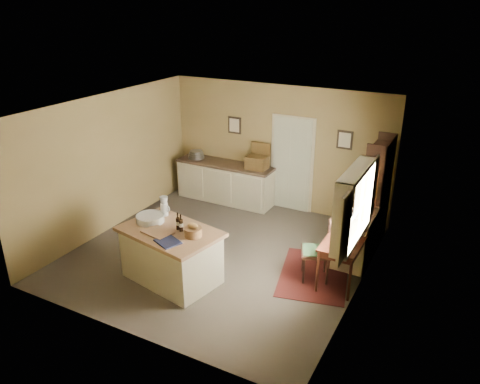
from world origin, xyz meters
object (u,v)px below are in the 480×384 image
object	(u,v)px
work_island	(171,253)
desk_chair	(316,252)
writing_desk	(343,246)
sideboard	(226,181)
shelving_unit	(379,192)
right_cabinet	(355,237)

from	to	relation	value
work_island	desk_chair	size ratio (longest dim) A/B	1.77
work_island	writing_desk	distance (m)	2.78
sideboard	shelving_unit	size ratio (longest dim) A/B	1.12
sideboard	desk_chair	size ratio (longest dim) A/B	2.29
sideboard	shelving_unit	world-z (taller)	shelving_unit
work_island	shelving_unit	bearing A→B (deg)	58.76
work_island	shelving_unit	size ratio (longest dim) A/B	0.86
writing_desk	right_cabinet	bearing A→B (deg)	90.01
writing_desk	shelving_unit	xyz separation A→B (m)	(0.15, 1.69, 0.34)
desk_chair	right_cabinet	bearing A→B (deg)	41.87
desk_chair	writing_desk	bearing A→B (deg)	-11.10
right_cabinet	shelving_unit	xyz separation A→B (m)	(0.15, 0.89, 0.56)
right_cabinet	shelving_unit	size ratio (longest dim) A/B	0.51
writing_desk	shelving_unit	size ratio (longest dim) A/B	0.48
sideboard	desk_chair	xyz separation A→B (m)	(2.90, -2.16, 0.02)
shelving_unit	sideboard	bearing A→B (deg)	173.68
desk_chair	shelving_unit	bearing A→B (deg)	49.24
right_cabinet	writing_desk	bearing A→B (deg)	-89.99
desk_chair	sideboard	bearing A→B (deg)	120.44
sideboard	writing_desk	xyz separation A→B (m)	(3.32, -2.07, 0.19)
writing_desk	right_cabinet	distance (m)	0.83
right_cabinet	work_island	bearing A→B (deg)	-141.13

